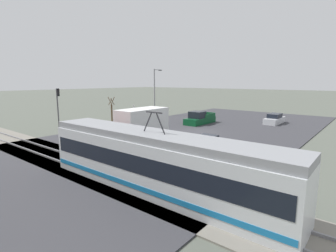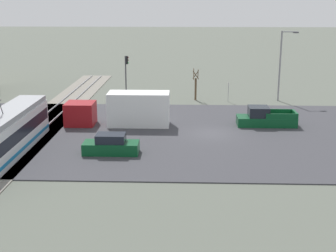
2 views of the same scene
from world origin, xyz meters
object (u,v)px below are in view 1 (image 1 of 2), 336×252
(sedan_car_1, at_px, (274,119))
(street_tree, at_px, (112,111))
(light_rail_tram, at_px, (154,163))
(pickup_truck, at_px, (200,119))
(sedan_car_0, at_px, (204,147))
(traffic_light_pole, at_px, (58,103))
(box_truck, at_px, (133,126))
(street_lamp_near_crossing, at_px, (155,89))
(no_parking_sign, at_px, (134,111))

(sedan_car_1, height_order, street_tree, street_tree)
(light_rail_tram, bearing_deg, pickup_truck, -64.17)
(sedan_car_0, height_order, traffic_light_pole, traffic_light_pole)
(pickup_truck, bearing_deg, street_tree, 28.71)
(box_truck, relative_size, street_tree, 2.62)
(street_tree, bearing_deg, traffic_light_pole, 88.03)
(traffic_light_pole, xyz_separation_m, street_lamp_near_crossing, (-0.25, -18.10, 1.34))
(sedan_car_0, height_order, street_lamp_near_crossing, street_lamp_near_crossing)
(sedan_car_0, distance_m, traffic_light_pole, 20.70)
(box_truck, bearing_deg, no_parking_sign, -44.20)
(light_rail_tram, distance_m, box_truck, 12.68)
(sedan_car_1, bearing_deg, light_rail_tram, 94.09)
(traffic_light_pole, xyz_separation_m, street_tree, (-0.28, -8.19, -1.65))
(sedan_car_0, distance_m, street_lamp_near_crossing, 26.63)
(pickup_truck, distance_m, traffic_light_pole, 18.86)
(pickup_truck, bearing_deg, no_parking_sign, 13.27)
(light_rail_tram, height_order, traffic_light_pole, traffic_light_pole)
(sedan_car_0, relative_size, street_lamp_near_crossing, 0.53)
(sedan_car_1, distance_m, no_parking_sign, 21.14)
(sedan_car_0, bearing_deg, street_lamp_near_crossing, 140.26)
(pickup_truck, bearing_deg, sedan_car_1, -139.99)
(pickup_truck, relative_size, no_parking_sign, 2.40)
(light_rail_tram, relative_size, pickup_truck, 2.82)
(pickup_truck, height_order, no_parking_sign, no_parking_sign)
(box_truck, relative_size, pickup_truck, 1.78)
(box_truck, xyz_separation_m, traffic_light_pole, (12.10, 1.28, 1.81))
(sedan_car_1, distance_m, traffic_light_pole, 29.41)
(sedan_car_1, distance_m, street_tree, 23.76)
(light_rail_tram, xyz_separation_m, sedan_car_1, (2.01, -28.02, -1.00))
(light_rail_tram, distance_m, sedan_car_1, 28.11)
(traffic_light_pole, bearing_deg, street_tree, -91.97)
(box_truck, distance_m, sedan_car_1, 21.63)
(street_tree, height_order, no_parking_sign, street_tree)
(box_truck, relative_size, no_parking_sign, 4.26)
(no_parking_sign, bearing_deg, street_lamp_near_crossing, -82.13)
(pickup_truck, xyz_separation_m, no_parking_sign, (10.69, 2.52, 0.63))
(box_truck, xyz_separation_m, no_parking_sign, (11.00, -10.70, -0.13))
(box_truck, relative_size, sedan_car_1, 2.04)
(sedan_car_0, bearing_deg, light_rail_tram, -79.13)
(light_rail_tram, xyz_separation_m, sedan_car_0, (1.52, -7.89, -0.94))
(traffic_light_pole, distance_m, no_parking_sign, 12.18)
(street_tree, xyz_separation_m, street_lamp_near_crossing, (0.03, -9.91, 2.99))
(sedan_car_1, xyz_separation_m, street_tree, (19.72, 13.20, 1.03))
(street_tree, relative_size, no_parking_sign, 1.63)
(street_tree, bearing_deg, light_rail_tram, 145.71)
(street_tree, height_order, street_lamp_near_crossing, street_lamp_near_crossing)
(traffic_light_pole, distance_m, street_lamp_near_crossing, 18.15)
(sedan_car_1, height_order, no_parking_sign, no_parking_sign)
(box_truck, xyz_separation_m, street_lamp_near_crossing, (11.85, -16.82, 3.15))
(sedan_car_0, bearing_deg, traffic_light_pole, -176.47)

